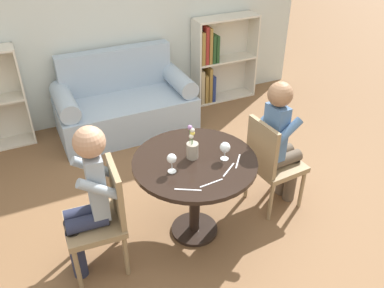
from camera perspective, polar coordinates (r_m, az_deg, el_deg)
name	(u,v)px	position (r m, az deg, el deg)	size (l,w,h in m)	color
ground_plane	(194,230)	(3.62, 0.34, -11.99)	(16.00, 16.00, 0.00)	brown
back_wall	(105,8)	(4.95, -12.09, 18.15)	(5.20, 0.05, 2.70)	silver
round_table	(195,175)	(3.22, 0.38, -4.34)	(0.98, 0.98, 0.75)	black
couch	(125,105)	(4.93, -9.43, 5.38)	(1.58, 0.80, 0.92)	#9EB2C6
bookshelf_right	(215,61)	(5.53, 3.31, 11.59)	(0.87, 0.28, 1.13)	silver
chair_left	(103,215)	(3.11, -12.39, -9.64)	(0.45, 0.45, 0.90)	#937A56
chair_right	(271,161)	(3.64, 11.01, -2.32)	(0.45, 0.45, 0.90)	#937A56
person_left	(88,198)	(2.99, -14.44, -7.33)	(0.43, 0.36, 1.24)	#282D47
person_right	(281,142)	(3.60, 12.34, 0.32)	(0.43, 0.36, 1.24)	brown
wine_glass_left	(172,159)	(2.96, -2.87, -2.14)	(0.07, 0.07, 0.15)	white
wine_glass_right	(225,148)	(3.11, 4.66, -0.51)	(0.08, 0.08, 0.15)	white
flower_vase	(192,148)	(3.12, 0.06, -0.53)	(0.09, 0.09, 0.28)	#9E9384
knife_left_setting	(238,161)	(3.15, 6.46, -2.41)	(0.13, 0.15, 0.00)	silver
fork_left_setting	(211,183)	(2.91, 2.74, -5.50)	(0.19, 0.03, 0.00)	silver
knife_right_setting	(229,170)	(3.05, 5.17, -3.61)	(0.16, 0.12, 0.00)	silver
fork_right_setting	(188,190)	(2.85, -0.57, -6.43)	(0.17, 0.10, 0.00)	silver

